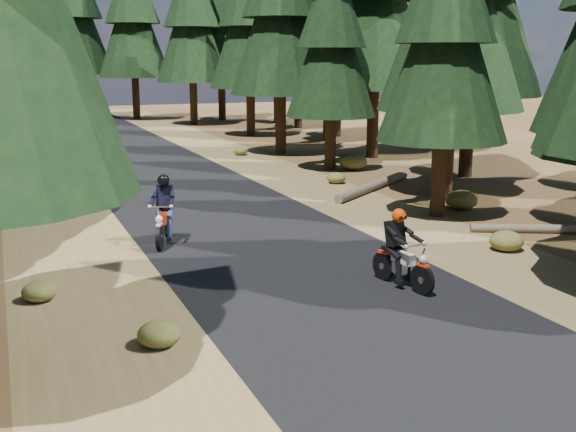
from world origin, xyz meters
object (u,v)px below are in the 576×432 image
at_px(log_near, 374,186).
at_px(rider_lead, 403,262).
at_px(log_far, 536,229).
at_px(rider_follow, 164,222).

relative_size(log_near, rider_lead, 3.09).
bearing_deg(log_far, rider_lead, -129.50).
bearing_deg(log_near, rider_follow, 170.81).
height_order(log_near, rider_lead, rider_lead).
bearing_deg(rider_follow, log_near, -128.83).
bearing_deg(log_far, log_near, 122.51).
bearing_deg(rider_follow, log_far, -172.85).
relative_size(log_near, log_far, 1.66).
bearing_deg(log_near, log_far, -120.95).
relative_size(log_far, rider_lead, 1.86).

